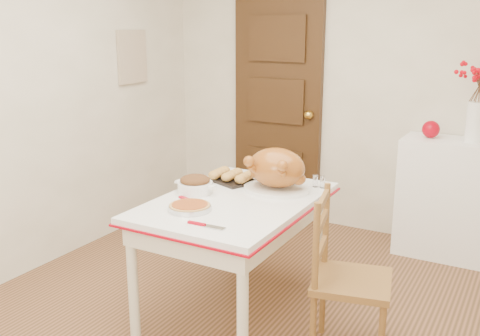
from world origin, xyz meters
The scene contains 18 objects.
floor centered at (0.00, 0.00, 0.00)m, with size 3.50×4.00×0.00m, color #462F18.
wall_back centered at (0.00, 2.00, 1.25)m, with size 3.50×0.00×2.50m, color silver.
wall_left centered at (-1.75, 0.00, 1.25)m, with size 0.00×4.00×2.50m, color silver.
door_back centered at (-0.70, 1.97, 1.03)m, with size 0.85×0.06×2.06m, color #351F0F.
photo_board centered at (-1.73, 1.20, 1.50)m, with size 0.03×0.35×0.45m, color beige.
sideboard centered at (0.97, 1.78, 0.46)m, with size 0.93×0.41×0.93m, color white.
kitchen_table centered at (-0.11, 0.18, 0.38)m, with size 0.87×1.27×0.76m, color white, non-canonical shape.
chair_oak centered at (0.65, 0.09, 0.46)m, with size 0.41×0.41×0.92m, color brown, non-canonical shape.
berry_vase centered at (1.01, 1.78, 1.24)m, with size 0.32×0.32×0.62m, color white, non-canonical shape.
apple centered at (0.69, 1.78, 0.99)m, with size 0.13×0.13×0.13m, color #A30010.
turkey_platter centered at (0.03, 0.44, 0.89)m, with size 0.43×0.34×0.27m, color #A1581A, non-canonical shape.
pumpkin_pie centered at (-0.24, -0.13, 0.78)m, with size 0.24×0.24×0.05m, color #933F15.
stuffing_dish centered at (-0.39, 0.16, 0.81)m, with size 0.28×0.22×0.11m, color brown, non-canonical shape.
rolls_tray centered at (-0.32, 0.48, 0.80)m, with size 0.29×0.23×0.08m, color #B5843E, non-canonical shape.
pie_server centered at (-0.02, -0.30, 0.77)m, with size 0.22×0.06×0.01m, color silver, non-canonical shape.
carving_knife centered at (-0.29, -0.01, 0.77)m, with size 0.27×0.06×0.01m, color silver, non-canonical shape.
drinking_glass centered at (-0.02, 0.64, 0.81)m, with size 0.06×0.06×0.10m, color white.
shaker_pair centered at (0.23, 0.64, 0.80)m, with size 0.08×0.03×0.08m, color white, non-canonical shape.
Camera 1 is at (1.44, -2.54, 1.78)m, focal length 41.01 mm.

